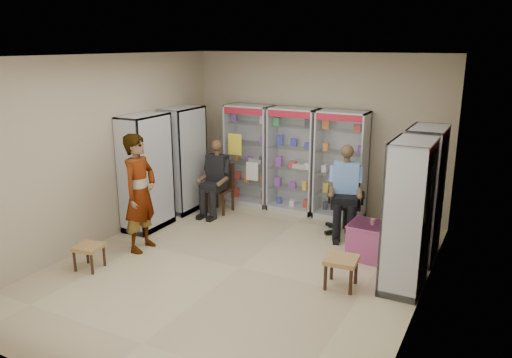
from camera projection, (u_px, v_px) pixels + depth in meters
The scene contains 18 objects.
floor at pixel (239, 267), 7.27m from camera, with size 6.00×6.00×0.00m, color tan.
room_shell at pixel (238, 134), 6.75m from camera, with size 5.02×6.02×3.01m.
cabinet_back_left at pixel (249, 155), 9.92m from camera, with size 0.90×0.50×2.00m, color #A4A6AB.
cabinet_back_mid at pixel (293, 160), 9.50m from camera, with size 0.90×0.50×2.00m, color silver.
cabinet_back_right at pixel (341, 166), 9.08m from camera, with size 0.90×0.50×2.00m, color #A7A9AE.
cabinet_right_far at pixel (423, 194), 7.38m from camera, with size 0.50×0.90×2.00m, color silver.
cabinet_right_near at pixel (408, 216), 6.44m from camera, with size 0.50×0.90×2.00m, color #A7AAAF.
cabinet_left_far at pixel (183, 160), 9.54m from camera, with size 0.50×0.90×2.00m, color silver.
cabinet_left_near at pixel (146, 173), 8.60m from camera, with size 0.50×0.90×2.00m, color #B0B3B8.
wooden_chair at pixel (220, 188), 9.55m from camera, with size 0.42×0.42×0.94m, color black.
seated_customer at pixel (218, 179), 9.45m from camera, with size 0.44×0.60×1.34m, color black, non-canonical shape.
office_chair at pixel (346, 201), 8.48m from camera, with size 0.62×0.62×1.14m, color black.
seated_shopkeeper at pixel (345, 193), 8.40m from camera, with size 0.48×0.66×1.45m, color #789CEE, non-canonical shape.
pink_trunk at pixel (369, 241), 7.53m from camera, with size 0.56×0.54×0.54m, color #C64F89.
tea_glass at pixel (373, 222), 7.43m from camera, with size 0.07×0.07×0.09m, color #562407.
woven_stool_a at pixel (341, 272), 6.64m from camera, with size 0.42×0.42×0.42m, color tan.
woven_stool_b at pixel (89, 257), 7.19m from camera, with size 0.36×0.36×0.36m, color #AC7A48.
standing_man at pixel (140, 193), 7.69m from camera, with size 0.68×0.44×1.85m, color gray.
Camera 1 is at (3.29, -5.81, 3.17)m, focal length 35.00 mm.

